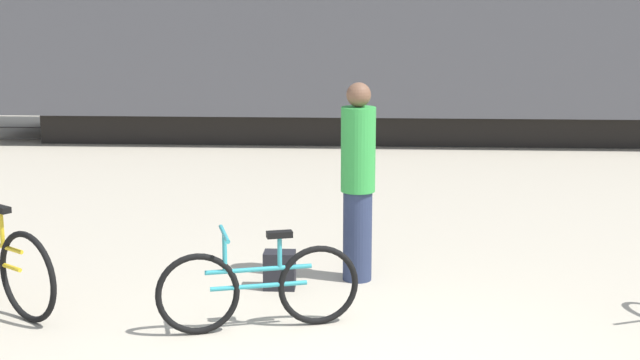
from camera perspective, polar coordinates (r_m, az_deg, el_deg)
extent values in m
cube|color=black|center=(16.56, 3.14, 3.76)|extent=(11.56, 2.30, 0.55)
cube|color=#4C4C51|center=(16.40, 3.22, 10.91)|extent=(13.77, 3.06, 3.57)
cube|color=#4C4238|center=(15.89, 3.13, 2.44)|extent=(55.67, 0.07, 0.01)
cube|color=#4C4238|center=(17.31, 3.13, 3.21)|extent=(55.67, 0.07, 0.01)
torus|color=black|center=(7.51, -18.21, -5.91)|extent=(0.64, 0.48, 0.75)
cylinder|color=gold|center=(7.68, -19.70, -2.91)|extent=(0.04, 0.04, 0.32)
cube|color=black|center=(7.65, -19.78, -1.76)|extent=(0.21, 0.18, 0.05)
torus|color=black|center=(6.96, -7.83, -7.25)|extent=(0.64, 0.23, 0.65)
torus|color=black|center=(7.10, -0.10, -6.75)|extent=(0.64, 0.23, 0.65)
cylinder|color=teal|center=(6.96, -3.94, -5.72)|extent=(0.82, 0.27, 0.04)
cylinder|color=teal|center=(7.00, -3.93, -6.78)|extent=(0.74, 0.24, 0.04)
cylinder|color=teal|center=(6.95, -2.60, -4.57)|extent=(0.04, 0.04, 0.27)
cube|color=black|center=(6.91, -2.61, -3.50)|extent=(0.21, 0.13, 0.05)
cylinder|color=teal|center=(6.89, -6.12, -4.66)|extent=(0.04, 0.04, 0.30)
cylinder|color=teal|center=(6.84, -6.15, -3.45)|extent=(0.16, 0.45, 0.03)
cylinder|color=#283351|center=(8.17, 2.41, -3.58)|extent=(0.27, 0.27, 0.84)
cylinder|color=green|center=(8.00, 2.46, 1.96)|extent=(0.31, 0.31, 0.77)
sphere|color=brown|center=(7.93, 2.49, 5.47)|extent=(0.22, 0.22, 0.22)
cube|color=black|center=(8.00, -2.60, -5.78)|extent=(0.28, 0.20, 0.34)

